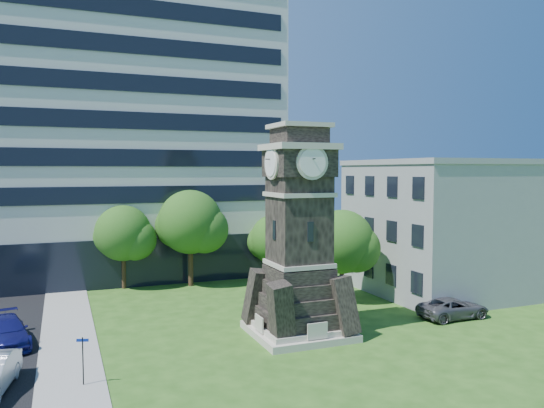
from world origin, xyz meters
name	(u,v)px	position (x,y,z in m)	size (l,w,h in m)	color
ground	(263,352)	(0.00, 0.00, 0.00)	(160.00, 160.00, 0.00)	#275017
sidewalk	(69,344)	(-9.50, 5.00, 0.03)	(3.00, 70.00, 0.06)	gray
clock_tower	(299,245)	(3.00, 2.00, 5.28)	(5.40, 5.40, 12.22)	#BDB5A5
office_tall	(133,121)	(-3.20, 25.84, 14.22)	(26.20, 15.11, 28.60)	silver
office_low	(460,225)	(19.97, 8.00, 5.21)	(15.20, 12.20, 10.40)	gray
car_street_north	(6,332)	(-12.69, 6.19, 0.76)	(2.12, 5.22, 1.51)	navy
car_east_lot	(453,308)	(13.77, 1.42, 0.66)	(2.19, 4.76, 1.32)	#504F55
park_bench	(332,326)	(4.88, 1.43, 0.43)	(1.58, 0.42, 0.82)	black
street_sign	(83,356)	(-8.98, -1.20, 1.38)	(0.53, 0.05, 2.20)	black
tree_nw	(124,235)	(-5.05, 18.31, 4.34)	(4.97, 4.52, 6.79)	#332114
tree_nc	(191,224)	(0.24, 17.28, 5.12)	(5.82, 5.29, 7.98)	#332114
tree_ne	(276,241)	(7.71, 17.09, 3.39)	(4.86, 4.42, 5.75)	#332114
tree_east	(343,244)	(9.20, 7.85, 4.25)	(5.10, 4.64, 6.75)	#332114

